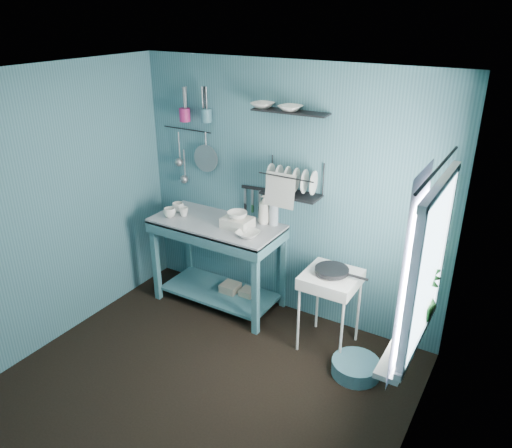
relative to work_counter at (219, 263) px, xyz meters
The scene contains 36 objects.
floor 1.44m from the work_counter, 63.06° to the right, with size 3.20×3.20×0.00m, color black.
ceiling 2.45m from the work_counter, 63.06° to the right, with size 3.20×3.20×0.00m, color silver.
wall_back 1.03m from the work_counter, 24.80° to the left, with size 3.20×3.20×0.00m, color #36646F.
wall_front 2.89m from the work_counter, 77.19° to the right, with size 3.20×3.20×0.00m, color #36646F.
wall_left 1.75m from the work_counter, 128.97° to the right, with size 3.00×3.00×0.00m, color #36646F.
wall_right 2.65m from the work_counter, 28.72° to the right, with size 3.00×3.00×0.00m, color #36646F.
work_counter is the anchor object (origin of this frame).
mug_left 0.72m from the work_counter, 161.57° to the right, with size 0.12×0.12×0.10m, color white.
mug_mid 0.64m from the work_counter, behind, with size 0.10×0.10×0.09m, color white.
mug_right 0.72m from the work_counter, behind, with size 0.12×0.12×0.10m, color white.
wash_tub 0.58m from the work_counter, ahead, with size 0.28×0.22×0.10m, color silver.
tub_bowl 0.65m from the work_counter, ahead, with size 0.20×0.20×0.06m, color white.
soap_bottle 0.77m from the work_counter, 25.46° to the left, with size 0.12×0.12×0.30m, color silver.
water_bottle 0.83m from the work_counter, 22.93° to the left, with size 0.09×0.09×0.28m, color #AFBBC3.
counter_bowl 0.69m from the work_counter, 18.43° to the right, with size 0.22×0.22×0.05m, color white.
hotplate_stand 1.29m from the work_counter, ahead, with size 0.47×0.47×0.76m, color white.
frying_pan 1.33m from the work_counter, ahead, with size 0.30×0.30×0.04m, color black.
knife_strip 0.89m from the work_counter, 40.06° to the left, with size 0.32×0.02×0.03m, color black.
dish_rack 1.25m from the work_counter, 11.92° to the left, with size 0.55×0.24×0.32m, color black.
upper_shelf 1.75m from the work_counter, 15.07° to the left, with size 0.70×0.18×0.01m, color black.
shelf_bowl_left 1.66m from the work_counter, 24.44° to the left, with size 0.20×0.20×0.05m, color white.
shelf_bowl_right 1.75m from the work_counter, 15.07° to the left, with size 0.20×0.20×0.05m, color white.
utensil_cup_magenta 1.54m from the work_counter, 157.97° to the left, with size 0.11×0.11×0.13m, color #AD2062.
utensil_cup_teal 1.50m from the work_counter, 139.61° to the left, with size 0.11×0.11×0.13m, color #386876.
colander 1.08m from the work_counter, 140.89° to the left, with size 0.28×0.28×0.03m, color gray.
ladle_outer 1.29m from the work_counter, 158.99° to the left, with size 0.01×0.01×0.30m, color gray.
ladle_inner 1.11m from the work_counter, 157.13° to the left, with size 0.01×0.01×0.30m, color gray.
hook_rail 1.41m from the work_counter, 154.14° to the left, with size 0.01×0.01×0.60m, color black.
window_glass 2.51m from the work_counter, 19.15° to the right, with size 1.10×1.10×0.00m, color white.
windowsill 2.28m from the work_counter, 19.86° to the right, with size 0.16×0.95×0.04m, color white.
curtain 2.58m from the work_counter, 26.48° to the right, with size 1.35×1.35×0.00m, color silver.
curtain_rod 2.78m from the work_counter, 19.52° to the right, with size 0.02×0.02×1.05m, color black.
potted_plant 2.27m from the work_counter, 14.92° to the right, with size 0.26×0.26×0.46m, color #2E6E2C.
storage_tin_large 0.38m from the work_counter, 26.57° to the left, with size 0.18×0.18×0.22m, color gray.
storage_tin_small 0.48m from the work_counter, 14.93° to the left, with size 0.15×0.15×0.20m, color gray.
floor_basin 1.74m from the work_counter, 11.77° to the right, with size 0.42×0.42×0.13m, color teal.
Camera 1 is at (2.06, -2.51, 2.93)m, focal length 35.00 mm.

